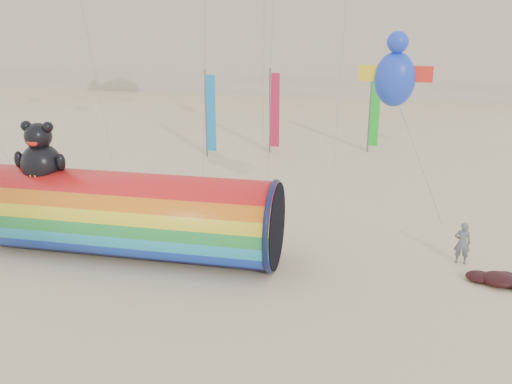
# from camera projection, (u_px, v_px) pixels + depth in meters

# --- Properties ---
(ground) EXTENTS (160.00, 160.00, 0.00)m
(ground) POSITION_uv_depth(u_px,v_px,m) (233.00, 269.00, 20.07)
(ground) COLOR #CCB58C
(ground) RESTS_ON ground
(windsock_assembly) EXTENTS (10.77, 3.28, 4.97)m
(windsock_assembly) POSITION_uv_depth(u_px,v_px,m) (131.00, 213.00, 20.69)
(windsock_assembly) COLOR red
(windsock_assembly) RESTS_ON ground
(kite_handler) EXTENTS (0.59, 0.41, 1.57)m
(kite_handler) POSITION_uv_depth(u_px,v_px,m) (462.00, 243.00, 20.28)
(kite_handler) COLOR #5A5C61
(kite_handler) RESTS_ON ground
(fabric_bundle) EXTENTS (2.62, 1.35, 0.41)m
(fabric_bundle) POSITION_uv_depth(u_px,v_px,m) (505.00, 280.00, 18.88)
(fabric_bundle) COLOR #350A09
(fabric_bundle) RESTS_ON ground
(festival_banners) EXTENTS (10.11, 3.34, 5.20)m
(festival_banners) POSITION_uv_depth(u_px,v_px,m) (287.00, 111.00, 34.35)
(festival_banners) COLOR #59595E
(festival_banners) RESTS_ON ground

